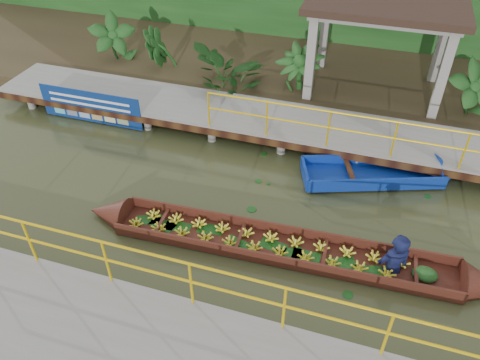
% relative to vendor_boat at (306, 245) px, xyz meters
% --- Properties ---
extents(ground, '(80.00, 80.00, 0.00)m').
position_rel_vendor_boat_xyz_m(ground, '(-2.37, 0.81, -0.32)').
color(ground, '#32371B').
rests_on(ground, ground).
extents(land_strip, '(30.00, 8.00, 0.45)m').
position_rel_vendor_boat_xyz_m(land_strip, '(-2.37, 8.31, -0.09)').
color(land_strip, '#34281A').
rests_on(land_strip, ground).
extents(far_dock, '(16.00, 2.06, 1.66)m').
position_rel_vendor_boat_xyz_m(far_dock, '(-2.35, 4.23, 0.16)').
color(far_dock, gray).
rests_on(far_dock, ground).
extents(pavilion, '(4.40, 3.00, 3.00)m').
position_rel_vendor_boat_xyz_m(pavilion, '(0.63, 7.11, 2.50)').
color(pavilion, gray).
rests_on(pavilion, ground).
extents(vendor_boat, '(8.98, 1.29, 2.31)m').
position_rel_vendor_boat_xyz_m(vendor_boat, '(0.00, 0.00, 0.00)').
color(vendor_boat, '#3A190F').
rests_on(vendor_boat, ground).
extents(moored_blue_boat, '(4.09, 2.31, 0.95)m').
position_rel_vendor_boat_xyz_m(moored_blue_boat, '(1.98, 3.37, -0.15)').
color(moored_blue_boat, navy).
rests_on(moored_blue_boat, ground).
extents(blue_banner, '(3.23, 0.04, 1.01)m').
position_rel_vendor_boat_xyz_m(blue_banner, '(-7.04, 3.28, 0.24)').
color(blue_banner, navy).
rests_on(blue_banner, ground).
extents(tropical_plants, '(14.19, 1.19, 1.49)m').
position_rel_vendor_boat_xyz_m(tropical_plants, '(-1.85, 6.11, 0.88)').
color(tropical_plants, '#153C13').
rests_on(tropical_plants, ground).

